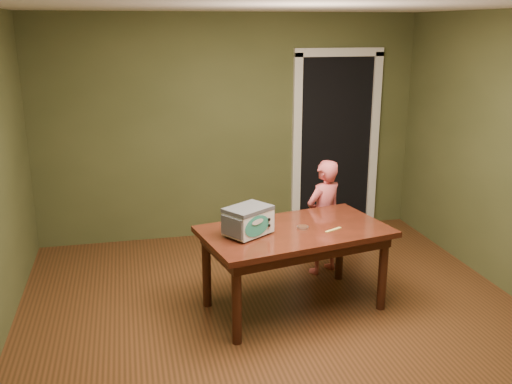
% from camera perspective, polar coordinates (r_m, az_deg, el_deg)
% --- Properties ---
extents(floor, '(5.00, 5.00, 0.00)m').
position_cam_1_polar(floor, '(4.83, 3.26, -14.16)').
color(floor, brown).
rests_on(floor, ground).
extents(room_shell, '(4.52, 5.02, 2.61)m').
position_cam_1_polar(room_shell, '(4.23, 3.63, 6.17)').
color(room_shell, '#4E532C').
rests_on(room_shell, ground).
extents(doorway, '(1.10, 0.66, 2.25)m').
position_cam_1_polar(doorway, '(7.35, 7.12, 5.26)').
color(doorway, black).
rests_on(doorway, ground).
extents(dining_table, '(1.75, 1.20, 0.75)m').
position_cam_1_polar(dining_table, '(5.01, 3.90, -4.78)').
color(dining_table, '#3A170D').
rests_on(dining_table, floor).
extents(toy_oven, '(0.47, 0.43, 0.25)m').
position_cam_1_polar(toy_oven, '(4.78, -0.78, -2.81)').
color(toy_oven, '#4C4F54').
rests_on(toy_oven, dining_table).
extents(baking_pan, '(0.10, 0.10, 0.02)m').
position_cam_1_polar(baking_pan, '(4.99, 4.70, -3.53)').
color(baking_pan, silver).
rests_on(baking_pan, dining_table).
extents(spatula, '(0.17, 0.10, 0.01)m').
position_cam_1_polar(spatula, '(4.98, 7.75, -3.76)').
color(spatula, '#EEDB67').
rests_on(spatula, dining_table).
extents(child, '(0.51, 0.44, 1.18)m').
position_cam_1_polar(child, '(5.80, 6.77, -2.51)').
color(child, '#D2565B').
rests_on(child, floor).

